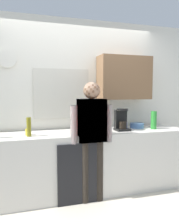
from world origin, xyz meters
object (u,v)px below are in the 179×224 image
Objects in this scene: potted_plant at (100,124)px; bottle_olive_oil at (29,127)px; cup_blue_mug at (125,125)px; coffee_maker at (121,121)px; cup_yellow_cup at (28,132)px; mixing_bowl at (137,125)px; bottle_clear_soda at (154,120)px; person_guest at (92,132)px; person_at_sink at (92,132)px.

bottle_olive_oil is at bearing 174.32° from potted_plant.
cup_blue_mug is 0.61m from potted_plant.
coffee_maker is 1.36m from cup_yellow_cup.
coffee_maker is at bearing -159.42° from mixing_bowl.
bottle_clear_soda is 1.90m from cup_yellow_cup.
person_guest reaches higher than bottle_clear_soda.
person_guest is (0.79, -0.20, -0.07)m from bottle_olive_oil.
cup_blue_mug reaches higher than mixing_bowl.
bottle_clear_soda reaches higher than mixing_bowl.
coffee_maker is at bearing 22.65° from potted_plant.
bottle_clear_soda is at bearing -22.59° from cup_blue_mug.
bottle_clear_soda is 1.27× the size of mixing_bowl.
person_at_sink is (-0.89, -0.40, 0.01)m from mixing_bowl.
bottle_clear_soda is 1.12m from person_guest.
person_guest is at bearing -155.73° from mixing_bowl.
person_guest is (-0.68, -0.42, 0.00)m from cup_blue_mug.
coffee_maker is 0.37m from mixing_bowl.
bottle_olive_oil is at bearing -33.69° from person_guest.
cup_yellow_cup reaches higher than mixing_bowl.
cup_yellow_cup is at bearing 174.04° from person_at_sink.
mixing_bowl is (1.69, 0.11, -0.00)m from cup_yellow_cup.
cup_yellow_cup is 0.39× the size of mixing_bowl.
bottle_clear_soda reaches higher than cup_blue_mug.
bottle_olive_oil is 0.16× the size of person_at_sink.
bottle_clear_soda is 2.80× the size of cup_blue_mug.
mixing_bowl is at bearing 20.58° from coffee_maker.
bottle_clear_soda is at bearing 8.11° from potted_plant.
mixing_bowl is (0.21, -0.01, -0.01)m from cup_blue_mug.
coffee_maker reaches higher than potted_plant.
potted_plant is (0.96, -0.19, 0.09)m from cup_yellow_cup.
person_guest reaches higher than potted_plant.
mixing_bowl is at bearing 141.98° from bottle_clear_soda.
person_at_sink and person_guest have the same top height.
bottle_clear_soda is at bearing -38.02° from mixing_bowl.
person_guest reaches higher than cup_blue_mug.
potted_plant is at bearing -10.93° from cup_yellow_cup.
person_at_sink reaches higher than coffee_maker.
bottle_clear_soda is at bearing -3.62° from coffee_maker.
coffee_maker reaches higher than mixing_bowl.
person_at_sink is at bearing 180.00° from person_guest.
cup_yellow_cup is 0.85m from person_guest.
coffee_maker is 3.30× the size of cup_blue_mug.
bottle_olive_oil is 0.82m from person_at_sink.
mixing_bowl is at bearing 6.70° from bottle_olive_oil.
person_at_sink is 1.00× the size of person_guest.
potted_plant is 0.14× the size of person_guest.
bottle_clear_soda is at bearing 173.31° from person_guest.
cup_yellow_cup is at bearing -176.38° from mixing_bowl.
person_at_sink reaches higher than mixing_bowl.
coffee_maker is 0.63m from person_guest.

